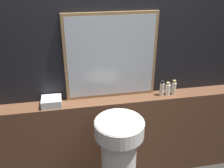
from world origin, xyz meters
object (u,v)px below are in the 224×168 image
Objects in this scene: conditioner_bottle at (168,89)px; lotion_bottle at (174,88)px; mirror at (111,57)px; towel_stack at (52,102)px; pedestal_sink at (119,162)px; shampoo_bottle at (162,89)px.

lotion_bottle is (0.06, 0.00, 0.01)m from conditioner_bottle.
lotion_bottle reaches higher than conditioner_bottle.
lotion_bottle is at bearing 0.00° from conditioner_bottle.
mirror reaches higher than towel_stack.
conditioner_bottle is (0.55, 0.39, 0.44)m from pedestal_sink.
shampoo_bottle is at bearing 0.00° from towel_stack.
pedestal_sink is 7.42× the size of conditioner_bottle.
conditioner_bottle is at bearing 35.39° from pedestal_sink.
towel_stack is at bearing 180.00° from shampoo_bottle.
pedestal_sink is 6.56× the size of lotion_bottle.
shampoo_bottle reaches higher than pedestal_sink.
pedestal_sink is at bearing -144.61° from conditioner_bottle.
towel_stack is 1.12m from lotion_bottle.
shampoo_bottle reaches higher than lotion_bottle.
towel_stack is 1.36× the size of conditioner_bottle.
shampoo_bottle is at bearing -8.70° from mirror.
pedestal_sink is at bearing -147.32° from lotion_bottle.
lotion_bottle is at bearing 32.68° from pedestal_sink.
lotion_bottle is (1.12, -0.00, 0.03)m from towel_stack.
pedestal_sink is 0.77m from shampoo_bottle.
shampoo_bottle is 1.18× the size of conditioner_bottle.
conditioner_bottle is at bearing 180.00° from lotion_bottle.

